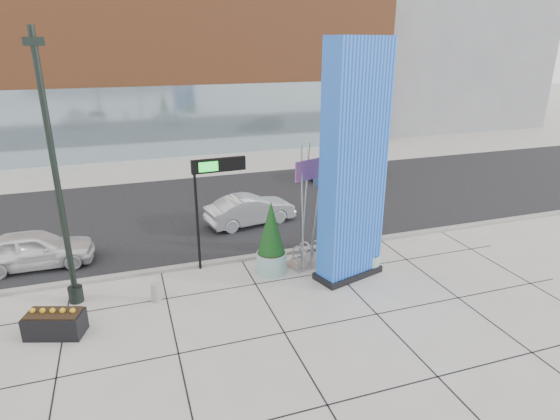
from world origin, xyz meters
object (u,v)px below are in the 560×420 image
object	(u,v)px
lamp_post	(60,202)
overhead_street_sign	(215,175)
public_art_sculpture	(313,233)
car_silver_mid	(250,210)
car_white_west	(34,249)
blue_pylon	(353,170)
concrete_bollard	(156,292)

from	to	relation	value
lamp_post	overhead_street_sign	size ratio (longest dim) A/B	2.03
public_art_sculpture	car_silver_mid	bearing A→B (deg)	88.31
lamp_post	car_white_west	size ratio (longest dim) A/B	2.02
blue_pylon	overhead_street_sign	distance (m)	4.77
blue_pylon	concrete_bollard	xyz separation A→B (m)	(-6.61, 0.38, -3.57)
overhead_street_sign	concrete_bollard	bearing A→B (deg)	-145.62
concrete_bollard	overhead_street_sign	world-z (taller)	overhead_street_sign
blue_pylon	lamp_post	world-z (taller)	lamp_post
blue_pylon	car_white_west	world-z (taller)	blue_pylon
blue_pylon	car_silver_mid	xyz separation A→B (m)	(-1.96, 5.93, -3.22)
overhead_street_sign	lamp_post	bearing A→B (deg)	-170.88
blue_pylon	car_white_west	size ratio (longest dim) A/B	1.96
car_white_west	blue_pylon	bearing A→B (deg)	-111.09
blue_pylon	public_art_sculpture	distance (m)	3.14
blue_pylon	car_white_west	bearing A→B (deg)	141.30
car_white_west	car_silver_mid	size ratio (longest dim) A/B	1.01
blue_pylon	car_white_west	xyz separation A→B (m)	(-10.59, 4.30, -3.19)
car_white_west	car_silver_mid	world-z (taller)	car_white_west
concrete_bollard	lamp_post	bearing A→B (deg)	161.84
concrete_bollard	car_white_west	xyz separation A→B (m)	(-3.98, 3.91, 0.38)
lamp_post	car_white_west	xyz separation A→B (m)	(-1.55, 3.11, -2.69)
blue_pylon	concrete_bollard	bearing A→B (deg)	160.06
concrete_bollard	overhead_street_sign	distance (m)	4.38
public_art_sculpture	concrete_bollard	xyz separation A→B (m)	(-5.83, -1.03, -0.87)
blue_pylon	car_silver_mid	distance (m)	7.02
lamp_post	concrete_bollard	bearing A→B (deg)	-18.16
public_art_sculpture	car_white_west	distance (m)	10.24
lamp_post	concrete_bollard	xyz separation A→B (m)	(2.44, -0.80, -3.07)
blue_pylon	public_art_sculpture	size ratio (longest dim) A/B	1.77
public_art_sculpture	car_silver_mid	distance (m)	4.69
concrete_bollard	car_silver_mid	bearing A→B (deg)	50.01
car_silver_mid	blue_pylon	bearing A→B (deg)	-172.77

